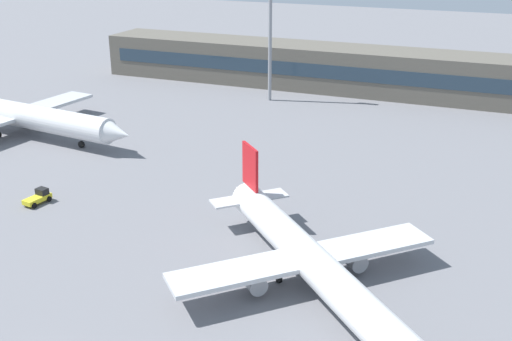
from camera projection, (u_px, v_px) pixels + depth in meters
ground_plane at (240, 189)px, 84.48m from camera, size 400.00×400.00×0.00m
terminal_building at (350, 69)px, 132.59m from camera, size 110.75×12.13×9.00m
airplane_near at (311, 261)px, 60.52m from camera, size 30.08×30.14×9.73m
airplane_mid at (20, 115)px, 104.74m from camera, size 46.42×32.55×11.47m
baggage_tug_yellow at (39, 197)px, 80.04m from camera, size 2.25×3.78×1.75m
floodlight_tower_west at (270, 17)px, 120.96m from camera, size 3.20×0.80×28.72m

